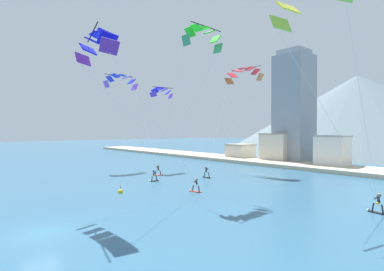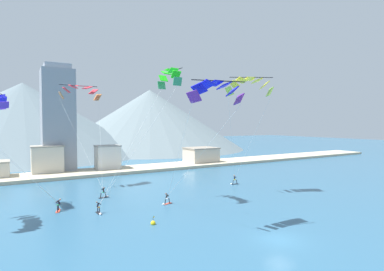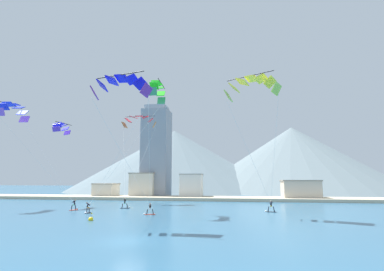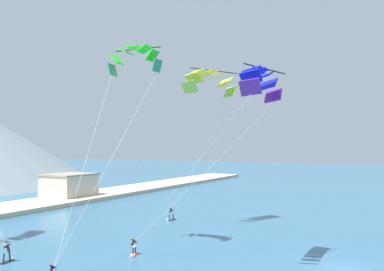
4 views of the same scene
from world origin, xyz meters
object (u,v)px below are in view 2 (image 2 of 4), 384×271
Objects in this scene: parafoil_kite_far_right at (80,91)px; kitesurfer_near_trail at (234,181)px; parafoil_kite_distant_high_outer at (0,100)px; parafoil_kite_near_trail at (249,85)px; parafoil_kite_mid_center at (169,77)px; race_marker_buoy at (153,223)px; kitesurfer_far_left at (59,207)px; parafoil_kite_near_lead at (216,90)px; kitesurfer_mid_center at (99,210)px; kitesurfer_far_right at (105,194)px; kitesurfer_near_lead at (166,201)px.

kitesurfer_near_trail is at bearing -25.95° from parafoil_kite_far_right.
parafoil_kite_near_trail is at bearing -15.79° from parafoil_kite_distant_high_outer.
parafoil_kite_near_trail is 13.79m from parafoil_kite_mid_center.
race_marker_buoy is (-5.72, -7.50, -17.79)m from parafoil_kite_mid_center.
race_marker_buoy is at bearing -149.09° from kitesurfer_near_trail.
parafoil_kite_mid_center is 3.61× the size of parafoil_kite_distant_high_outer.
parafoil_kite_near_lead is (13.77, -15.83, 14.33)m from kitesurfer_far_left.
parafoil_kite_far_right reaches higher than kitesurfer_mid_center.
parafoil_kite_far_right reaches higher than kitesurfer_far_left.
kitesurfer_far_left is 0.11× the size of parafoil_kite_far_right.
kitesurfer_mid_center is 0.36× the size of parafoil_kite_distant_high_outer.
parafoil_kite_near_trail is at bearing -2.40° from kitesurfer_mid_center.
kitesurfer_far_right is 28.55m from parafoil_kite_near_trail.
parafoil_kite_far_right is (-1.55, 10.11, 16.64)m from kitesurfer_far_right.
kitesurfer_near_trail is at bearing -4.25° from parafoil_kite_distant_high_outer.
parafoil_kite_near_trail is 26.83m from race_marker_buoy.
parafoil_kite_distant_high_outer is at bearing 164.21° from parafoil_kite_near_trail.
kitesurfer_near_trail is 0.12× the size of parafoil_kite_near_lead.
race_marker_buoy is at bearing -127.34° from parafoil_kite_mid_center.
kitesurfer_near_lead is 0.10× the size of parafoil_kite_near_trail.
parafoil_kite_mid_center is at bearing 52.66° from race_marker_buoy.
parafoil_kite_far_right is at bearing 98.72° from kitesurfer_far_right.
parafoil_kite_near_trail is at bearing -5.65° from parafoil_kite_mid_center.
kitesurfer_mid_center is 0.99× the size of kitesurfer_far_left.
parafoil_kite_near_trail is (27.98, -4.92, 17.07)m from kitesurfer_far_left.
kitesurfer_far_right is at bearing 95.98° from race_marker_buoy.
kitesurfer_near_lead is 10.49m from kitesurfer_far_right.
parafoil_kite_mid_center is at bearing -14.04° from kitesurfer_far_left.
parafoil_kite_mid_center is at bearing -63.51° from parafoil_kite_far_right.
race_marker_buoy is (-21.89, -13.11, -0.40)m from kitesurfer_near_trail.
parafoil_kite_near_trail reaches higher than kitesurfer_far_right.
parafoil_kite_near_lead is 0.82× the size of parafoil_kite_mid_center.
parafoil_kite_distant_high_outer is at bearing 157.94° from parafoil_kite_mid_center.
kitesurfer_far_right is 15.26m from race_marker_buoy.
kitesurfer_far_right is (2.72, 8.04, 0.10)m from kitesurfer_mid_center.
kitesurfer_far_left is at bearing -149.41° from kitesurfer_far_right.
kitesurfer_far_left is (-13.45, 4.12, 0.09)m from kitesurfer_near_lead.
parafoil_kite_near_trail is 0.98× the size of parafoil_kite_mid_center.
kitesurfer_far_left reaches higher than kitesurfer_mid_center.
kitesurfer_near_trail is 30.50m from kitesurfer_far_left.
parafoil_kite_mid_center is at bearing -22.06° from parafoil_kite_distant_high_outer.
kitesurfer_near_trail is at bearing 70.62° from parafoil_kite_near_trail.
kitesurfer_far_left is at bearing -37.08° from parafoil_kite_distant_high_outer.
parafoil_kite_distant_high_outer reaches higher than race_marker_buoy.
kitesurfer_mid_center is 0.12× the size of parafoil_kite_near_lead.
kitesurfer_near_trail is 32.42m from parafoil_kite_far_right.
parafoil_kite_far_right is at bearing 105.56° from parafoil_kite_near_lead.
parafoil_kite_near_lead is at bearing -51.32° from kitesurfer_mid_center.
parafoil_kite_near_lead is 12.66m from parafoil_kite_mid_center.
kitesurfer_near_trail is 23.57m from kitesurfer_far_right.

